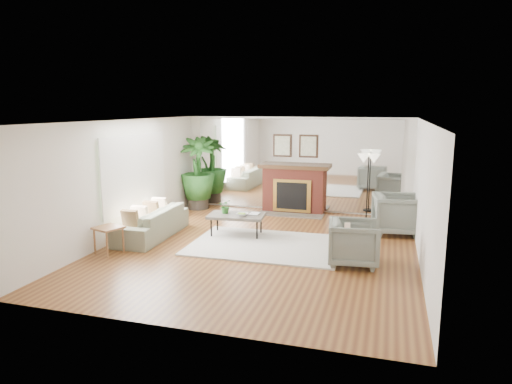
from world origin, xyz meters
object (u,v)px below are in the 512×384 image
(coffee_table, at_px, (236,216))
(side_table, at_px, (108,231))
(armchair_front, at_px, (354,243))
(potted_ficus, at_px, (198,171))
(armchair_back, at_px, (396,214))
(sofa, at_px, (151,223))
(floor_lamp, at_px, (369,164))
(fireplace, at_px, (293,188))

(coffee_table, bearing_deg, side_table, -136.43)
(armchair_front, height_order, potted_ficus, potted_ficus)
(coffee_table, bearing_deg, armchair_back, 19.33)
(coffee_table, bearing_deg, potted_ficus, 129.83)
(sofa, bearing_deg, potted_ficus, -178.90)
(potted_ficus, distance_m, floor_lamp, 4.53)
(side_table, height_order, floor_lamp, floor_lamp)
(sofa, xyz_separation_m, potted_ficus, (-0.15, 2.84, 0.74))
(sofa, relative_size, armchair_front, 2.44)
(coffee_table, relative_size, armchair_back, 1.29)
(fireplace, distance_m, potted_ficus, 2.65)
(potted_ficus, bearing_deg, armchair_back, -11.92)
(sofa, bearing_deg, floor_lamp, 120.61)
(sofa, height_order, potted_ficus, potted_ficus)
(armchair_back, relative_size, potted_ficus, 0.50)
(fireplace, height_order, floor_lamp, fireplace)
(sofa, distance_m, side_table, 1.28)
(coffee_table, bearing_deg, floor_lamp, 39.94)
(coffee_table, distance_m, floor_lamp, 3.56)
(armchair_front, bearing_deg, potted_ficus, 46.25)
(side_table, height_order, potted_ficus, potted_ficus)
(armchair_back, relative_size, side_table, 1.66)
(armchair_front, relative_size, potted_ficus, 0.45)
(armchair_back, bearing_deg, potted_ficus, 69.41)
(sofa, xyz_separation_m, armchair_back, (5.05, 1.75, 0.13))
(armchair_front, bearing_deg, armchair_back, -24.21)
(fireplace, distance_m, armchair_front, 4.15)
(fireplace, xyz_separation_m, side_table, (-2.65, -4.40, -0.22))
(potted_ficus, bearing_deg, fireplace, 6.49)
(floor_lamp, bearing_deg, armchair_front, -90.82)
(armchair_back, bearing_deg, side_table, 111.11)
(fireplace, xyz_separation_m, sofa, (-2.45, -3.14, -0.35))
(coffee_table, bearing_deg, fireplace, 74.39)
(fireplace, height_order, armchair_back, fireplace)
(fireplace, height_order, potted_ficus, fireplace)
(fireplace, distance_m, side_table, 5.14)
(coffee_table, relative_size, armchair_front, 1.44)
(coffee_table, height_order, sofa, sofa)
(floor_lamp, bearing_deg, side_table, -138.47)
(coffee_table, xyz_separation_m, floor_lamp, (2.63, 2.20, 0.97))
(side_table, bearing_deg, armchair_front, 8.86)
(coffee_table, distance_m, sofa, 1.84)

